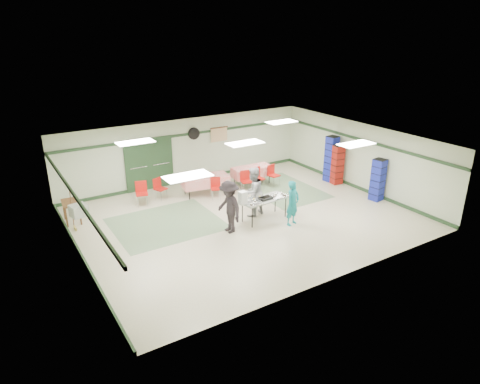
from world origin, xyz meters
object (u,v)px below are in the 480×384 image
chair_d (216,186)px  crate_stack_blue_b (378,180)px  chair_b (246,179)px  broom (72,208)px  chair_loose_b (141,191)px  crate_stack_blue_a (331,159)px  crate_stack_red (337,165)px  volunteer_dark (229,207)px  office_printer (79,210)px  dining_table_b (205,181)px  serving_table (264,200)px  dining_table_a (252,171)px  chair_loose_a (159,186)px  volunteer_grey (253,192)px  printer_table (71,205)px  volunteer_teal (293,203)px  chair_a (257,176)px  chair_c (273,173)px

chair_d → crate_stack_blue_b: size_ratio=0.51×
chair_b → broom: bearing=-167.0°
chair_loose_b → crate_stack_blue_b: (7.76, -4.28, 0.26)m
chair_loose_b → crate_stack_blue_a: (7.76, -1.73, 0.43)m
chair_d → crate_stack_red: 5.27m
volunteer_dark → office_printer: (-4.16, 2.08, 0.07)m
dining_table_b → chair_b: size_ratio=2.23×
serving_table → dining_table_a: size_ratio=1.03×
dining_table_b → chair_loose_a: size_ratio=2.27×
volunteer_grey → volunteer_dark: volunteer_grey is taller
crate_stack_blue_a → broom: crate_stack_blue_a is taller
crate_stack_blue_b → chair_loose_b: bearing=151.1°
crate_stack_red → printer_table: (-10.30, 1.89, -0.20)m
chair_loose_a → crate_stack_red: 7.38m
volunteer_teal → crate_stack_blue_b: crate_stack_blue_b is taller
serving_table → chair_loose_b: chair_loose_b is taller
chair_loose_a → printer_table: (-3.29, -0.39, 0.12)m
dining_table_a → office_printer: 7.36m
printer_table → broom: (-0.08, -0.62, 0.12)m
crate_stack_blue_b → chair_b: bearing=137.5°
volunteer_grey → chair_d: volunteer_grey is taller
volunteer_teal → volunteer_grey: volunteer_grey is taller
chair_loose_a → chair_loose_b: (-0.76, -0.19, 0.04)m
volunteer_teal → broom: size_ratio=1.06×
crate_stack_red → volunteer_teal: bearing=-151.9°
dining_table_a → chair_loose_b: bearing=178.6°
dining_table_a → dining_table_b: (-2.20, 0.00, 0.00)m
serving_table → chair_loose_a: bearing=118.8°
chair_b → chair_loose_a: bearing=175.6°
volunteer_grey → dining_table_a: size_ratio=1.05×
chair_loose_b → broom: size_ratio=0.63×
chair_b → crate_stack_red: 3.96m
volunteer_dark → office_printer: 4.65m
chair_d → chair_loose_a: 2.16m
chair_loose_a → chair_b: bearing=-40.7°
volunteer_grey → office_printer: volunteer_grey is taller
volunteer_grey → chair_a: bearing=-142.5°
chair_loose_b → broom: broom is taller
dining_table_b → office_printer: bearing=-157.2°
serving_table → broom: 6.32m
chair_c → printer_table: size_ratio=1.00×
volunteer_teal → volunteer_grey: (-0.71, 1.31, 0.12)m
volunteer_grey → broom: 5.99m
broom → volunteer_teal: bearing=-34.1°
volunteer_grey → printer_table: volunteer_grey is taller
volunteer_teal → chair_loose_a: 5.35m
printer_table → broom: broom is taller
volunteer_dark → chair_c: 4.67m
dining_table_b → crate_stack_red: (5.26, -1.81, 0.26)m
volunteer_grey → chair_c: (2.37, 2.11, -0.35)m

